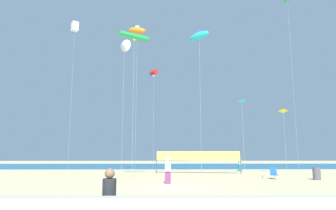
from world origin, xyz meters
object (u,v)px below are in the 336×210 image
Objects in this scene: kite_white_delta at (124,45)px; kite_orange_inflatable at (137,31)px; beachgoer_sage_shirt at (240,163)px; folding_beach_chair at (274,173)px; mother_figure at (109,197)px; kite_yellow_diamond at (283,111)px; trash_barrel at (317,174)px; kite_green_tube at (134,37)px; volleyball_net at (197,157)px; kite_red_tube at (154,73)px; kite_cyan_inflatable at (199,36)px; beach_handbag at (265,177)px; beachgoer_white_shirt at (168,169)px; kite_white_box at (75,27)px; kite_cyan_diamond at (242,101)px.

kite_white_delta is 0.86× the size of kite_orange_inflatable.
beachgoer_sage_shirt is 1.81× the size of folding_beach_chair.
kite_yellow_diamond is (13.53, 21.37, 5.36)m from mother_figure.
trash_barrel is at bearing 162.36° from beachgoer_sage_shirt.
kite_green_tube reaches higher than mother_figure.
volleyball_net reaches higher than beachgoer_sage_shirt.
kite_yellow_diamond is (13.24, -8.24, -6.05)m from kite_red_tube.
kite_cyan_inflatable is (6.29, -6.33, -3.15)m from kite_orange_inflatable.
kite_red_tube is (-9.24, 13.66, 12.15)m from beach_handbag.
kite_cyan_inflatable is (-8.73, -3.26, 6.47)m from kite_yellow_diamond.
kite_white_delta is (-12.19, 6.52, 13.25)m from beach_handbag.
kite_green_tube is at bearing 179.72° from trash_barrel.
kite_red_tube reaches higher than trash_barrel.
mother_figure is 31.74m from kite_red_tube.
beach_handbag is 9.08m from kite_yellow_diamond.
kite_orange_inflatable is at bearing 142.44° from beach_handbag.
kite_cyan_inflatable is (-8.36, 3.24, 12.23)m from trash_barrel.
kite_yellow_diamond is 0.56× the size of kite_green_tube.
kite_orange_inflatable is 1.24× the size of kite_cyan_inflatable.
beach_handbag is at bearing 7.95° from beachgoer_white_shirt.
kite_white_box is (-7.55, 8.90, 4.66)m from kite_green_tube.
kite_white_delta is 8.68m from kite_cyan_inflatable.
kite_green_tube reaches higher than volleyball_net.
beachgoer_sage_shirt is at bearing 39.91° from beachgoer_white_shirt.
kite_green_tube reaches higher than folding_beach_chair.
beach_handbag is 15.33m from kite_green_tube.
folding_beach_chair is at bearing -64.33° from kite_cyan_diamond.
volleyball_net is at bearing 50.88° from kite_green_tube.
kite_white_delta is (-15.82, 7.61, 12.91)m from trash_barrel.
folding_beach_chair is 19.44m from kite_white_delta.
beachgoer_sage_shirt is at bearing 78.82° from kite_cyan_diamond.
kite_red_tube is at bearing 76.14° from beachgoer_white_shirt.
kite_white_delta reaches higher than mother_figure.
folding_beach_chair is 0.14× the size of kite_yellow_diamond.
mother_figure is at bearing -90.56° from kite_red_tube.
kite_white_box is (-8.43, 23.83, 15.12)m from mother_figure.
kite_cyan_inflatable is at bearing -30.37° from kite_white_delta.
kite_red_tube is 0.77× the size of kite_orange_inflatable.
kite_white_box is (-21.59, 8.97, 15.52)m from trash_barrel.
kite_cyan_diamond is at bearing 139.00° from trash_barrel.
kite_green_tube is at bearing -76.70° from kite_white_delta.
kite_cyan_diamond is 0.42× the size of kite_white_box.
kite_white_delta is 1.22× the size of kite_green_tube.
trash_barrel is 3.80m from beach_handbag.
kite_red_tube is 1.83× the size of kite_cyan_diamond.
beachgoer_sage_shirt is 6.33m from volleyball_net.
kite_white_delta reaches higher than volleyball_net.
folding_beach_chair is 2.83× the size of beach_handbag.
kite_white_box reaches higher than kite_cyan_inflatable.
beachgoer_sage_shirt is at bearing 128.89° from kite_yellow_diamond.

